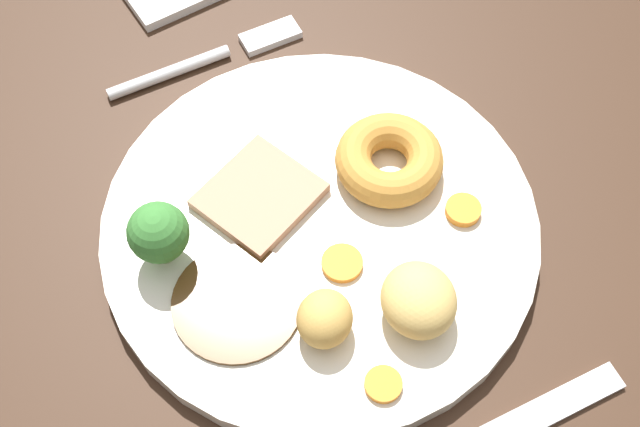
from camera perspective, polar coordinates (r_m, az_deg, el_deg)
dining_table at (r=57.49cm, az=-2.58°, el=-1.07°), size 120.00×84.00×3.60cm
dinner_plate at (r=54.64cm, az=0.00°, el=-0.91°), size 28.46×28.46×1.40cm
gravy_pool at (r=51.47cm, az=-5.69°, el=-6.07°), size 8.04×8.04×0.30cm
meat_slice_main at (r=54.73cm, az=-4.16°, el=1.23°), size 8.18×8.53×0.80cm
yorkshire_pudding at (r=55.34cm, az=4.74°, el=3.67°), size 7.19×7.19×2.42cm
roast_potato_left at (r=49.91cm, az=6.75°, el=-5.88°), size 6.12×5.85×3.43cm
roast_potato_right at (r=49.29cm, az=0.32°, el=-7.19°), size 4.94×4.94×3.05cm
carrot_coin_front at (r=49.36cm, az=4.34°, el=-11.54°), size 2.22×2.22×0.44cm
carrot_coin_back at (r=54.93cm, az=9.74°, el=0.24°), size 2.32×2.32×0.59cm
carrot_coin_side at (r=52.35cm, az=1.51°, el=-3.40°), size 2.62×2.62×0.45cm
broccoli_floret at (r=51.30cm, az=-10.97°, el=-1.33°), size 3.82×3.82×4.82cm
fork at (r=64.07cm, az=-7.40°, el=10.53°), size 2.95×15.32×0.90cm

